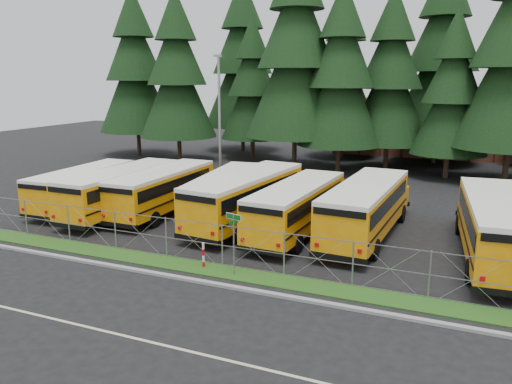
% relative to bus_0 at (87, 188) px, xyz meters
% --- Properties ---
extents(ground, '(120.00, 120.00, 0.00)m').
position_rel_bus_0_xyz_m(ground, '(14.13, -5.13, -1.32)').
color(ground, black).
rests_on(ground, ground).
extents(curb, '(50.00, 0.25, 0.12)m').
position_rel_bus_0_xyz_m(curb, '(14.13, -8.23, -1.26)').
color(curb, gray).
rests_on(curb, ground).
extents(grass_verge, '(50.00, 1.40, 0.06)m').
position_rel_bus_0_xyz_m(grass_verge, '(14.13, -6.83, -1.29)').
color(grass_verge, '#214B15').
rests_on(grass_verge, ground).
extents(road_lane_line, '(50.00, 0.12, 0.01)m').
position_rel_bus_0_xyz_m(road_lane_line, '(14.13, -13.13, -1.31)').
color(road_lane_line, beige).
rests_on(road_lane_line, ground).
extents(chainlink_fence, '(44.00, 0.10, 2.00)m').
position_rel_bus_0_xyz_m(chainlink_fence, '(14.13, -6.13, -0.32)').
color(chainlink_fence, '#94969C').
rests_on(chainlink_fence, ground).
extents(brick_building, '(22.00, 10.00, 6.00)m').
position_rel_bus_0_xyz_m(brick_building, '(20.13, 34.87, 1.68)').
color(brick_building, brown).
rests_on(brick_building, ground).
extents(bus_0, '(2.72, 10.12, 2.63)m').
position_rel_bus_0_xyz_m(bus_0, '(0.00, 0.00, 0.00)').
color(bus_0, orange).
rests_on(bus_0, ground).
extents(bus_1, '(2.75, 11.08, 2.90)m').
position_rel_bus_0_xyz_m(bus_1, '(3.38, -0.32, 0.13)').
color(bus_1, orange).
rests_on(bus_1, ground).
extents(bus_2, '(2.54, 10.75, 2.82)m').
position_rel_bus_0_xyz_m(bus_2, '(5.68, 0.82, 0.09)').
color(bus_2, orange).
rests_on(bus_2, ground).
extents(bus_3, '(3.58, 10.63, 2.73)m').
position_rel_bus_0_xyz_m(bus_3, '(9.61, 1.75, 0.05)').
color(bus_3, orange).
rests_on(bus_3, ground).
extents(bus_4, '(3.99, 11.88, 3.05)m').
position_rel_bus_0_xyz_m(bus_4, '(11.56, 0.57, 0.21)').
color(bus_4, orange).
rests_on(bus_4, ground).
extents(bus_5, '(3.21, 10.98, 2.84)m').
position_rel_bus_0_xyz_m(bus_5, '(14.85, -0.02, 0.10)').
color(bus_5, orange).
rests_on(bus_5, ground).
extents(bus_6, '(3.37, 11.71, 3.03)m').
position_rel_bus_0_xyz_m(bus_6, '(18.41, 0.77, 0.20)').
color(bus_6, orange).
rests_on(bus_6, ground).
extents(bus_east, '(3.69, 11.95, 3.09)m').
position_rel_bus_0_xyz_m(bus_east, '(24.59, -0.43, 0.23)').
color(bus_east, orange).
rests_on(bus_east, ground).
extents(street_sign, '(0.81, 0.54, 2.81)m').
position_rel_bus_0_xyz_m(street_sign, '(14.11, -6.96, 0.72)').
color(street_sign, '#94969C').
rests_on(street_sign, ground).
extents(striped_bollard, '(0.11, 0.11, 1.20)m').
position_rel_bus_0_xyz_m(striped_bollard, '(12.44, -6.67, -0.72)').
color(striped_bollard, '#B20C0C').
rests_on(striped_bollard, ground).
extents(light_standard, '(0.70, 0.35, 10.14)m').
position_rel_bus_0_xyz_m(light_standard, '(5.32, 9.17, 4.18)').
color(light_standard, '#94969C').
rests_on(light_standard, ground).
extents(conifer_0, '(8.12, 8.12, 17.95)m').
position_rel_bus_0_xyz_m(conifer_0, '(-10.62, 20.59, 7.66)').
color(conifer_0, black).
rests_on(conifer_0, ground).
extents(conifer_1, '(7.73, 7.73, 17.09)m').
position_rel_bus_0_xyz_m(conifer_1, '(-4.21, 18.68, 7.23)').
color(conifer_1, black).
rests_on(conifer_1, ground).
extents(conifer_2, '(6.62, 6.62, 14.63)m').
position_rel_bus_0_xyz_m(conifer_2, '(2.13, 23.11, 6.00)').
color(conifer_2, black).
rests_on(conifer_2, ground).
extents(conifer_3, '(9.26, 9.26, 20.49)m').
position_rel_bus_0_xyz_m(conifer_3, '(8.02, 19.48, 8.93)').
color(conifer_3, black).
rests_on(conifer_3, ground).
extents(conifer_4, '(7.58, 7.58, 16.76)m').
position_rel_bus_0_xyz_m(conifer_4, '(12.37, 19.03, 7.06)').
color(conifer_4, black).
rests_on(conifer_4, ground).
extents(conifer_5, '(7.46, 7.46, 16.51)m').
position_rel_bus_0_xyz_m(conifer_5, '(16.21, 22.05, 6.94)').
color(conifer_5, black).
rests_on(conifer_5, ground).
extents(conifer_6, '(6.39, 6.39, 14.13)m').
position_rel_bus_0_xyz_m(conifer_6, '(21.64, 19.92, 5.75)').
color(conifer_6, black).
rests_on(conifer_6, ground).
extents(conifer_10, '(8.86, 8.86, 19.60)m').
position_rel_bus_0_xyz_m(conifer_10, '(-1.26, 28.12, 8.48)').
color(conifer_10, black).
rests_on(conifer_10, ground).
extents(conifer_11, '(7.82, 7.82, 17.29)m').
position_rel_bus_0_xyz_m(conifer_11, '(10.61, 28.09, 7.33)').
color(conifer_11, black).
rests_on(conifer_11, ground).
extents(conifer_12, '(9.02, 9.02, 19.96)m').
position_rel_bus_0_xyz_m(conifer_12, '(20.19, 27.45, 8.66)').
color(conifer_12, black).
rests_on(conifer_12, ground).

